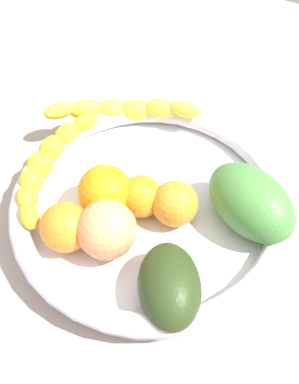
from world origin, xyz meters
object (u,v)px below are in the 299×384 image
object	(u,v)px
orange_rear	(65,227)
orange_front	(173,206)
fruit_bowl	(150,206)
banana_draped_right	(47,164)
avocado_dark	(169,286)
peach_blush	(107,230)
orange_mid_left	(105,192)
orange_mid_right	(141,196)
banana_draped_left	(123,110)
mango_green	(251,202)

from	to	relation	value
orange_rear	orange_front	bearing A→B (deg)	-48.55
fruit_bowl	orange_rear	bearing A→B (deg)	145.20
banana_draped_right	orange_rear	bearing A→B (deg)	-132.34
fruit_bowl	avocado_dark	size ratio (longest dim) A/B	3.48
orange_rear	peach_blush	world-z (taller)	peach_blush
banana_draped_right	orange_rear	distance (cm)	10.76
orange_mid_left	orange_front	bearing A→B (deg)	-74.97
fruit_bowl	orange_mid_right	bearing A→B (deg)	135.69
orange_mid_left	avocado_dark	distance (cm)	13.98
banana_draped_left	orange_front	xyz separation A→B (cm)	(-11.93, -13.57, 0.08)
orange_mid_right	peach_blush	distance (cm)	6.51
orange_front	orange_mid_left	distance (cm)	8.26
orange_mid_right	fruit_bowl	bearing A→B (deg)	-44.31
orange_mid_right	mango_green	size ratio (longest dim) A/B	0.44
banana_draped_left	orange_mid_right	bearing A→B (deg)	-142.30
avocado_dark	fruit_bowl	bearing A→B (deg)	37.17
peach_blush	avocado_dark	bearing A→B (deg)	-106.00
avocado_dark	peach_blush	xyz separation A→B (cm)	(2.58, 8.99, 0.63)
avocado_dark	mango_green	world-z (taller)	mango_green
orange_front	mango_green	bearing A→B (deg)	-62.37
peach_blush	fruit_bowl	bearing A→B (deg)	-12.66
peach_blush	banana_draped_right	bearing A→B (deg)	65.67
fruit_bowl	orange_mid_left	world-z (taller)	orange_mid_left
orange_rear	peach_blush	size ratio (longest dim) A/B	0.85
banana_draped_left	orange_front	world-z (taller)	orange_front
orange_mid_right	avocado_dark	xyz separation A→B (cm)	(-8.98, -8.13, 0.18)
orange_front	orange_mid_left	xyz separation A→B (cm)	(-2.14, 7.96, 0.49)
fruit_bowl	orange_front	xyz separation A→B (cm)	(-0.43, -3.35, 2.50)
orange_front	mango_green	world-z (taller)	mango_green
banana_draped_right	banana_draped_left	bearing A→B (deg)	-16.30
peach_blush	mango_green	bearing A→B (deg)	-49.80
mango_green	orange_rear	bearing A→B (deg)	125.74
orange_mid_left	peach_blush	size ratio (longest dim) A/B	0.96
orange_mid_left	orange_mid_right	size ratio (longest dim) A/B	1.26
banana_draped_left	banana_draped_right	bearing A→B (deg)	163.70
banana_draped_left	orange_mid_left	xyz separation A→B (cm)	(-14.07, -5.61, 0.57)
mango_green	fruit_bowl	bearing A→B (deg)	108.23
orange_rear	avocado_dark	world-z (taller)	orange_rear
avocado_dark	peach_blush	distance (cm)	9.38
banana_draped_right	orange_rear	size ratio (longest dim) A/B	3.52
orange_mid_left	banana_draped_left	bearing A→B (deg)	21.75
mango_green	peach_blush	size ratio (longest dim) A/B	1.73
orange_front	orange_mid_right	size ratio (longest dim) A/B	1.07
banana_draped_right	avocado_dark	world-z (taller)	avocado_dark
orange_front	peach_blush	xyz separation A→B (cm)	(-6.73, 4.96, 0.64)
banana_draped_left	orange_rear	world-z (taller)	orange_rear
orange_mid_left	avocado_dark	size ratio (longest dim) A/B	0.67
banana_draped_right	peach_blush	size ratio (longest dim) A/B	3.00
orange_mid_right	orange_front	bearing A→B (deg)	-85.35
orange_front	avocado_dark	world-z (taller)	same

